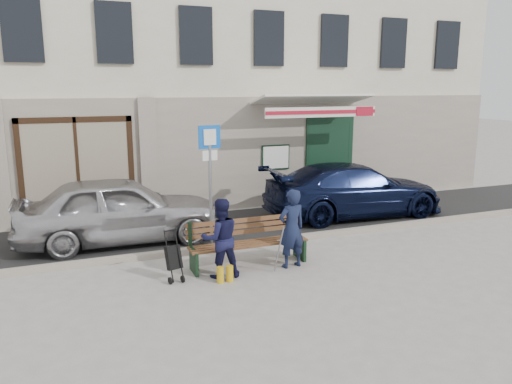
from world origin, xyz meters
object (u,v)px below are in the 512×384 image
stroller (174,259)px  parking_sign (210,166)px  car_silver (120,209)px  man (292,229)px  car_navy (354,190)px  bench (246,243)px  woman (220,238)px

stroller → parking_sign: bearing=38.1°
car_silver → man: 4.09m
car_silver → parking_sign: (1.84, -1.03, 1.03)m
car_silver → car_navy: bearing=-87.5°
bench → stroller: bearing=-171.2°
car_silver → woman: bearing=-151.4°
car_silver → woman: size_ratio=3.02×
parking_sign → woman: size_ratio=1.79×
man → car_navy: bearing=-145.2°
car_silver → parking_sign: bearing=-118.0°
parking_sign → man: size_ratio=1.71×
car_navy → woman: woman is taller
car_silver → car_navy: car_silver is taller
car_navy → stroller: size_ratio=5.36×
car_navy → man: (-3.31, -3.00, 0.06)m
car_silver → woman: car_silver is taller
car_silver → man: bearing=-133.1°
bench → man: man is taller
car_navy → bench: 4.87m
car_navy → parking_sign: (-4.40, -1.16, 1.07)m
parking_sign → car_silver: bearing=145.2°
bench → parking_sign: bearing=101.5°
car_silver → stroller: size_ratio=4.87×
parking_sign → woman: 2.14m
car_silver → parking_sign: 2.34m
stroller → woman: bearing=-26.5°
parking_sign → car_navy: bearing=9.2°
car_navy → parking_sign: bearing=107.5°
man → car_silver: bearing=-51.7°
car_silver → man: (2.93, -2.86, 0.01)m
car_silver → car_navy: 6.24m
car_silver → bench: 3.28m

